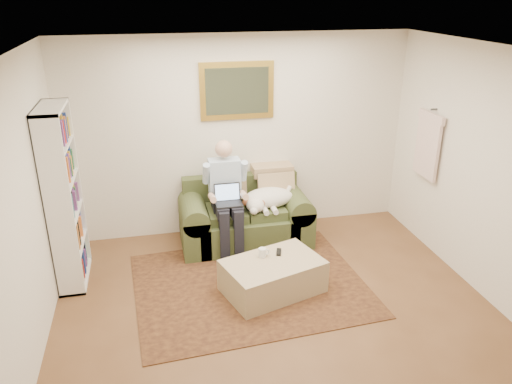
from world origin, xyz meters
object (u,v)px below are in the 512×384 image
object	(u,v)px
seated_man	(227,199)
coffee_mug	(262,253)
laptop	(228,198)
bookshelf	(64,198)
sleeping_dog	(269,198)
ottoman	(273,276)
sofa	(245,222)

from	to	relation	value
seated_man	coffee_mug	world-z (taller)	seated_man
seated_man	laptop	bearing A→B (deg)	-90.00
laptop	bookshelf	bearing A→B (deg)	-172.75
sleeping_dog	bookshelf	world-z (taller)	bookshelf
seated_man	ottoman	bearing A→B (deg)	-73.47
seated_man	laptop	world-z (taller)	seated_man
sleeping_dog	coffee_mug	xyz separation A→B (m)	(-0.32, -1.00, -0.21)
ottoman	coffee_mug	world-z (taller)	coffee_mug
seated_man	ottoman	distance (m)	1.21
coffee_mug	bookshelf	world-z (taller)	bookshelf
sofa	ottoman	bearing A→B (deg)	-86.84
laptop	coffee_mug	xyz separation A→B (m)	(0.23, -0.87, -0.30)
ottoman	coffee_mug	size ratio (longest dim) A/B	10.29
seated_man	sofa	bearing A→B (deg)	31.45
sleeping_dog	laptop	bearing A→B (deg)	-166.36
sleeping_dog	seated_man	bearing A→B (deg)	-172.87
sofa	sleeping_dog	size ratio (longest dim) A/B	2.43
seated_man	sleeping_dog	xyz separation A→B (m)	(0.54, 0.07, -0.06)
sleeping_dog	coffee_mug	size ratio (longest dim) A/B	6.79
ottoman	bookshelf	bearing A→B (deg)	160.46
seated_man	coffee_mug	distance (m)	1.00
laptop	ottoman	size ratio (longest dim) A/B	0.31
coffee_mug	bookshelf	xyz separation A→B (m)	(-2.06, 0.64, 0.58)
sleeping_dog	bookshelf	size ratio (longest dim) A/B	0.34
coffee_mug	seated_man	bearing A→B (deg)	103.59
bookshelf	sleeping_dog	bearing A→B (deg)	8.73
seated_man	sleeping_dog	world-z (taller)	seated_man
sleeping_dog	coffee_mug	world-z (taller)	sleeping_dog
seated_man	laptop	xyz separation A→B (m)	(0.00, -0.06, 0.03)
laptop	ottoman	world-z (taller)	laptop
coffee_mug	laptop	bearing A→B (deg)	104.54
ottoman	bookshelf	size ratio (longest dim) A/B	0.51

